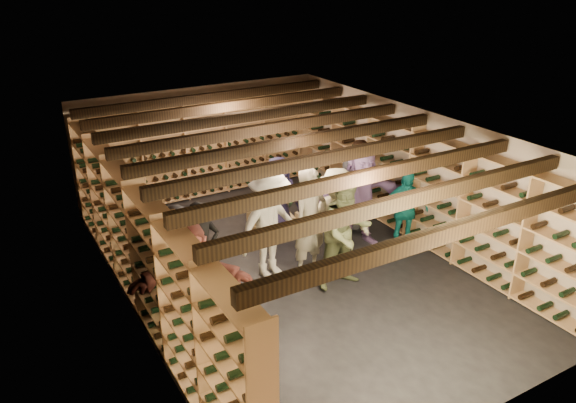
# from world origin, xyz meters

# --- Properties ---
(ground) EXTENTS (8.00, 8.00, 0.00)m
(ground) POSITION_xyz_m (0.00, 0.00, 0.00)
(ground) COLOR black
(ground) RESTS_ON ground
(walls) EXTENTS (5.52, 8.02, 2.40)m
(walls) POSITION_xyz_m (0.00, 0.00, 1.20)
(walls) COLOR #BEAA94
(walls) RESTS_ON ground
(ceiling) EXTENTS (5.50, 8.00, 0.01)m
(ceiling) POSITION_xyz_m (0.00, 0.00, 2.40)
(ceiling) COLOR beige
(ceiling) RESTS_ON walls
(ceiling_joists) EXTENTS (5.40, 7.12, 0.18)m
(ceiling_joists) POSITION_xyz_m (0.00, 0.00, 2.26)
(ceiling_joists) COLOR black
(ceiling_joists) RESTS_ON ground
(wine_rack_left) EXTENTS (0.32, 7.50, 2.15)m
(wine_rack_left) POSITION_xyz_m (-2.57, 0.00, 1.08)
(wine_rack_left) COLOR tan
(wine_rack_left) RESTS_ON ground
(wine_rack_right) EXTENTS (0.32, 7.50, 2.15)m
(wine_rack_right) POSITION_xyz_m (2.57, 0.00, 1.08)
(wine_rack_right) COLOR tan
(wine_rack_right) RESTS_ON ground
(wine_rack_back) EXTENTS (4.70, 0.30, 2.15)m
(wine_rack_back) POSITION_xyz_m (0.00, 3.83, 1.07)
(wine_rack_back) COLOR tan
(wine_rack_back) RESTS_ON ground
(crate_stack_left) EXTENTS (0.58, 0.46, 0.85)m
(crate_stack_left) POSITION_xyz_m (0.08, 1.30, 0.42)
(crate_stack_left) COLOR tan
(crate_stack_left) RESTS_ON ground
(crate_stack_right) EXTENTS (0.54, 0.40, 0.34)m
(crate_stack_right) POSITION_xyz_m (0.48, 1.30, 0.17)
(crate_stack_right) COLOR tan
(crate_stack_right) RESTS_ON ground
(crate_loose) EXTENTS (0.51, 0.35, 0.17)m
(crate_loose) POSITION_xyz_m (1.26, 1.51, 0.09)
(crate_loose) COLOR tan
(crate_loose) RESTS_ON ground
(person_0) EXTENTS (0.96, 0.71, 1.81)m
(person_0) POSITION_xyz_m (-2.18, -0.40, 0.90)
(person_0) COLOR black
(person_0) RESTS_ON ground
(person_1) EXTENTS (0.59, 0.41, 1.55)m
(person_1) POSITION_xyz_m (-1.62, 0.05, 0.78)
(person_1) COLOR black
(person_1) RESTS_ON ground
(person_2) EXTENTS (0.92, 0.72, 1.88)m
(person_2) POSITION_xyz_m (0.44, -0.84, 0.94)
(person_2) COLOR #505A37
(person_2) RESTS_ON ground
(person_3) EXTENTS (1.31, 1.07, 1.76)m
(person_3) POSITION_xyz_m (0.67, -0.23, 0.88)
(person_3) COLOR beige
(person_3) RESTS_ON ground
(person_4) EXTENTS (0.95, 0.70, 1.50)m
(person_4) POSITION_xyz_m (2.09, -0.34, 0.75)
(person_4) COLOR #0F6F6B
(person_4) RESTS_ON ground
(person_5) EXTENTS (1.73, 1.10, 1.78)m
(person_5) POSITION_xyz_m (-2.18, -0.95, 0.89)
(person_5) COLOR brown
(person_5) RESTS_ON ground
(person_6) EXTENTS (0.83, 0.58, 1.60)m
(person_6) POSITION_xyz_m (0.36, 1.16, 0.80)
(person_6) COLOR #28244B
(person_6) RESTS_ON ground
(person_7) EXTENTS (0.79, 0.62, 1.90)m
(person_7) POSITION_xyz_m (0.13, -0.29, 0.95)
(person_7) COLOR gray
(person_7) RESTS_ON ground
(person_8) EXTENTS (0.91, 0.76, 1.67)m
(person_8) POSITION_xyz_m (2.16, 1.05, 0.84)
(person_8) COLOR #402617
(person_8) RESTS_ON ground
(person_9) EXTENTS (1.32, 0.93, 1.86)m
(person_9) POSITION_xyz_m (-0.45, 0.02, 0.93)
(person_9) COLOR beige
(person_9) RESTS_ON ground
(person_10) EXTENTS (0.95, 0.43, 1.59)m
(person_10) POSITION_xyz_m (0.83, 0.83, 0.79)
(person_10) COLOR #27482C
(person_10) RESTS_ON ground
(person_11) EXTENTS (1.83, 0.92, 1.89)m
(person_11) POSITION_xyz_m (1.51, 0.22, 0.94)
(person_11) COLOR slate
(person_11) RESTS_ON ground
(person_12) EXTENTS (0.75, 0.49, 1.53)m
(person_12) POSITION_xyz_m (1.71, 0.73, 0.76)
(person_12) COLOR #35363B
(person_12) RESTS_ON ground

